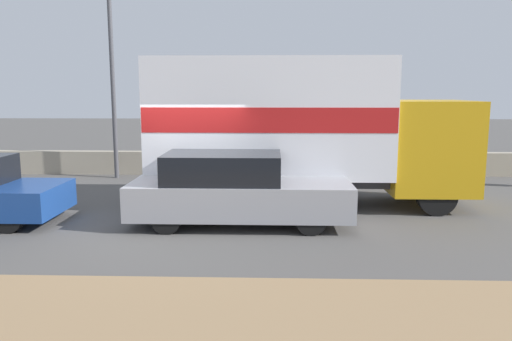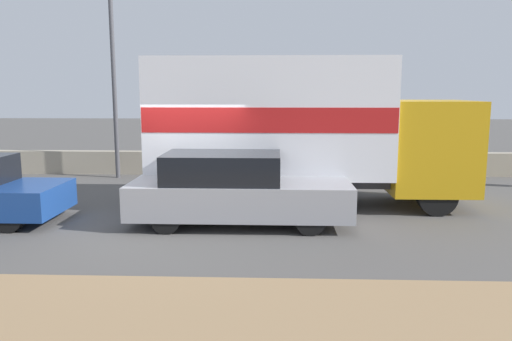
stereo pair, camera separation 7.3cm
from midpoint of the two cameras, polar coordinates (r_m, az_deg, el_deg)
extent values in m
plane|color=#514F4C|center=(10.61, -8.10, -6.29)|extent=(80.00, 80.00, 0.00)
cube|color=#A39984|center=(16.85, -4.18, 0.87)|extent=(60.00, 0.35, 0.78)
cylinder|color=#4C4C51|center=(16.64, -15.88, 11.55)|extent=(0.14, 0.14, 7.21)
cube|color=gold|center=(12.76, 19.10, 2.69)|extent=(1.96, 2.28, 2.17)
cube|color=black|center=(13.04, 23.25, 4.49)|extent=(0.06, 1.94, 0.95)
cube|color=#2D2D33|center=(12.34, 1.69, -0.89)|extent=(5.66, 1.33, 0.25)
cube|color=white|center=(12.16, 1.72, 6.13)|extent=(5.66, 2.42, 2.77)
cube|color=red|center=(12.16, 1.72, 6.10)|extent=(5.64, 2.44, 0.55)
cylinder|color=black|center=(13.83, 17.73, -1.13)|extent=(0.89, 0.28, 0.89)
cylinder|color=black|center=(12.00, 20.17, -2.78)|extent=(0.89, 0.28, 0.89)
cylinder|color=black|center=(13.43, -4.93, -1.02)|extent=(0.89, 0.28, 0.89)
cylinder|color=black|center=(11.54, -6.13, -2.72)|extent=(0.89, 0.28, 0.89)
cylinder|color=black|center=(13.34, -0.10, -1.06)|extent=(0.89, 0.28, 0.89)
cylinder|color=black|center=(11.43, -0.50, -2.78)|extent=(0.89, 0.28, 0.89)
cube|color=#9E9EA3|center=(10.53, -1.58, -3.10)|extent=(4.59, 1.79, 0.70)
cube|color=black|center=(10.45, -3.60, 0.41)|extent=(2.39, 1.65, 0.60)
cylinder|color=black|center=(11.35, 5.90, -3.68)|extent=(0.59, 0.20, 0.59)
cylinder|color=black|center=(9.85, 6.46, -5.68)|extent=(0.59, 0.20, 0.59)
cylinder|color=black|center=(11.52, -8.41, -3.53)|extent=(0.59, 0.20, 0.59)
cylinder|color=black|center=(10.05, -10.04, -5.46)|extent=(0.59, 0.20, 0.59)
cylinder|color=black|center=(12.45, -22.90, -3.28)|extent=(0.57, 0.20, 0.57)
cylinder|color=black|center=(11.12, -26.24, -4.93)|extent=(0.57, 0.20, 0.57)
camera|label=1|loc=(0.04, -89.82, 0.03)|focal=35.00mm
camera|label=2|loc=(0.04, 90.18, -0.03)|focal=35.00mm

